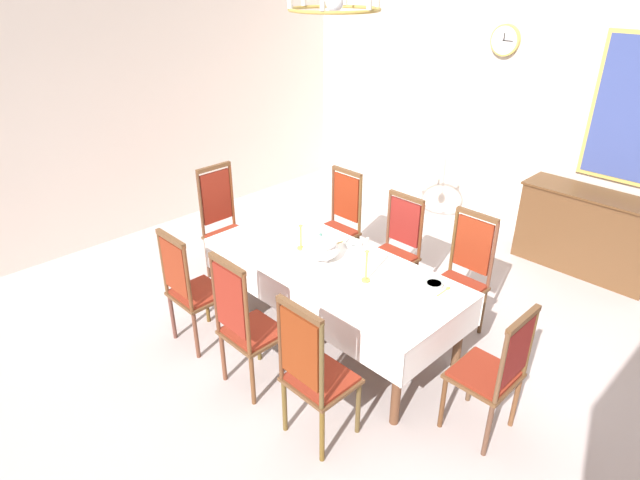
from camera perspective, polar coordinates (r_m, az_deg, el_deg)
ground at (r=4.92m, az=0.44°, el=-10.86°), size 6.50×6.44×0.04m
back_wall at (r=6.73m, az=21.26°, el=14.33°), size 6.50×0.08×3.44m
left_wall at (r=6.75m, az=-20.31°, el=14.53°), size 0.08×6.44×3.44m
dining_table at (r=4.58m, az=1.23°, el=-3.43°), size 2.30×1.00×0.76m
tablecloth at (r=4.57m, az=1.23°, el=-3.34°), size 2.32×1.02×0.30m
chair_south_a at (r=4.71m, az=-13.61°, el=-4.97°), size 0.44×0.42×1.11m
chair_north_a at (r=5.69m, az=1.94°, el=1.86°), size 0.44×0.42×1.15m
chair_south_b at (r=4.14m, az=-7.94°, el=-8.85°), size 0.44×0.42×1.19m
chair_north_b at (r=5.25m, az=8.01°, el=-0.91°), size 0.44×0.42×1.09m
chair_south_c at (r=3.69m, az=-0.65°, el=-13.89°), size 0.44×0.42×1.17m
chair_north_c at (r=4.89m, az=14.93°, el=-3.63°), size 0.44×0.42×1.15m
chair_head_west at (r=5.68m, az=-10.10°, el=1.70°), size 0.42×0.44×1.22m
chair_head_east at (r=3.93m, az=18.06°, el=-13.12°), size 0.42×0.44×1.07m
soup_tureen at (r=4.56m, az=0.09°, el=-0.70°), size 0.32×0.32×0.25m
candlestick_west at (r=4.72m, az=-2.07°, el=0.54°), size 0.07×0.07×0.35m
candlestick_east at (r=4.24m, az=4.98°, el=-2.54°), size 0.07×0.07×0.39m
bowl_near_left at (r=4.32m, az=12.08°, el=-4.64°), size 0.14×0.14×0.03m
bowl_near_right at (r=4.84m, az=3.53°, el=-0.36°), size 0.17×0.17×0.04m
spoon_primary at (r=4.30m, az=13.36°, el=-5.14°), size 0.03×0.18×0.01m
spoon_secondary at (r=4.93m, az=2.77°, el=0.00°), size 0.03×0.18×0.01m
sideboard at (r=6.45m, az=26.62°, el=0.74°), size 1.44×0.48×0.90m
mounted_clock at (r=6.72m, az=19.16°, el=19.51°), size 0.34×0.06×0.34m
chandelier at (r=3.95m, az=1.56°, el=23.56°), size 0.65×0.64×0.66m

